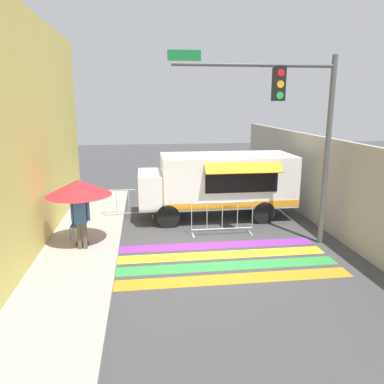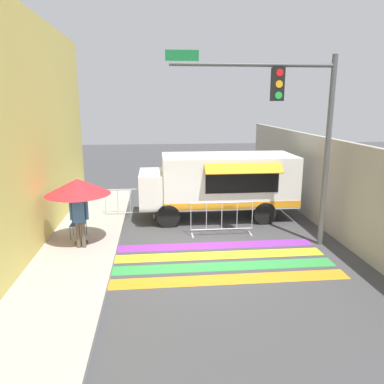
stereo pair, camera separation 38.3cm
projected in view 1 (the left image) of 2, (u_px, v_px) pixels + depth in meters
name	position (u px, v px, depth m)	size (l,w,h in m)	color
ground_plane	(216.00, 256.00, 10.74)	(60.00, 60.00, 0.00)	#424244
sidewalk_left	(35.00, 263.00, 10.10)	(4.40, 16.00, 0.15)	#A8A59E
building_left_facade	(16.00, 139.00, 9.31)	(0.25, 16.00, 6.83)	#E5D166
concrete_wall_right	(313.00, 178.00, 13.81)	(0.20, 16.00, 3.14)	#A39E93
crosswalk_painted	(218.00, 260.00, 10.41)	(6.40, 2.84, 0.01)	orange
food_truck	(215.00, 181.00, 14.10)	(5.77, 2.66, 2.39)	white
traffic_signal_pole	(297.00, 116.00, 10.72)	(4.79, 0.29, 5.65)	#515456
patio_umbrella	(78.00, 188.00, 10.80)	(1.89, 1.89, 1.99)	black
folding_chair	(79.00, 222.00, 11.66)	(0.44, 0.44, 0.85)	#4C4C51
vendor_person	(81.00, 218.00, 10.68)	(0.53, 0.22, 1.64)	brown
barricade_front	(222.00, 218.00, 12.33)	(2.07, 0.44, 1.13)	#B7BABF
barricade_side	(129.00, 204.00, 14.10)	(1.88, 0.44, 1.13)	#B7BABF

